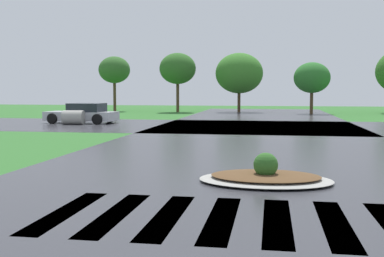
% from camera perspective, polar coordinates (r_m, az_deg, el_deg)
% --- Properties ---
extents(asphalt_roadway, '(11.56, 80.00, 0.01)m').
position_cam_1_polar(asphalt_roadway, '(12.47, 5.76, -5.05)').
color(asphalt_roadway, '#35353A').
rests_on(asphalt_roadway, ground).
extents(asphalt_cross_road, '(90.00, 10.41, 0.01)m').
position_cam_1_polar(asphalt_cross_road, '(27.38, 7.80, 0.23)').
color(asphalt_cross_road, '#35353A').
rests_on(asphalt_cross_road, ground).
extents(crosswalk_stripes, '(5.85, 2.93, 0.01)m').
position_cam_1_polar(crosswalk_stripes, '(7.95, 3.56, -10.68)').
color(crosswalk_stripes, white).
rests_on(crosswalk_stripes, ground).
extents(median_island, '(3.04, 2.09, 0.68)m').
position_cam_1_polar(median_island, '(11.01, 8.81, -5.71)').
color(median_island, '#9E9B93').
rests_on(median_island, ground).
extents(car_dark_suv, '(4.55, 2.31, 1.26)m').
position_cam_1_polar(car_dark_suv, '(30.73, -12.96, 1.73)').
color(car_dark_suv, '#B7B7BF').
rests_on(car_dark_suv, ground).
extents(drainage_pipe_stack, '(1.29, 0.92, 0.86)m').
position_cam_1_polar(drainage_pipe_stack, '(29.66, -14.01, 1.30)').
color(drainage_pipe_stack, '#9E9B93').
rests_on(drainage_pipe_stack, ground).
extents(background_treeline, '(36.01, 6.21, 5.75)m').
position_cam_1_polar(background_treeline, '(44.51, 12.73, 6.65)').
color(background_treeline, '#4C3823').
rests_on(background_treeline, ground).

